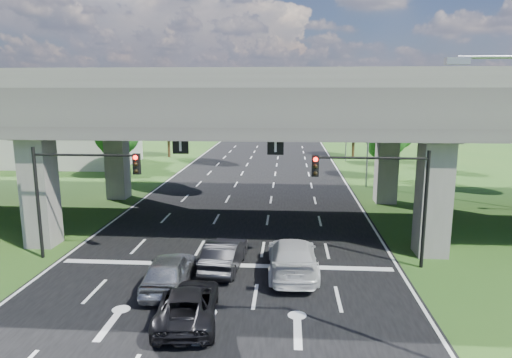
# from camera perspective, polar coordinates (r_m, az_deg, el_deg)

# --- Properties ---
(ground) EXTENTS (160.00, 160.00, 0.00)m
(ground) POSITION_cam_1_polar(r_m,az_deg,el_deg) (20.75, -5.24, -14.30)
(ground) COLOR #254F19
(ground) RESTS_ON ground
(road) EXTENTS (18.00, 120.00, 0.03)m
(road) POSITION_cam_1_polar(r_m,az_deg,el_deg) (30.01, -2.16, -6.15)
(road) COLOR black
(road) RESTS_ON ground
(overpass) EXTENTS (80.00, 15.00, 10.00)m
(overpass) POSITION_cam_1_polar(r_m,az_deg,el_deg) (30.69, -1.86, 9.24)
(overpass) COLOR #312F2D
(overpass) RESTS_ON ground
(warehouse) EXTENTS (20.00, 10.00, 4.00)m
(warehouse) POSITION_cam_1_polar(r_m,az_deg,el_deg) (61.32, -24.41, 3.58)
(warehouse) COLOR #9E9E99
(warehouse) RESTS_ON ground
(signal_right) EXTENTS (5.76, 0.54, 6.00)m
(signal_right) POSITION_cam_1_polar(r_m,az_deg,el_deg) (23.40, 15.49, -0.91)
(signal_right) COLOR black
(signal_right) RESTS_ON ground
(signal_left) EXTENTS (5.76, 0.54, 6.00)m
(signal_left) POSITION_cam_1_polar(r_m,az_deg,el_deg) (25.42, -21.61, -0.37)
(signal_left) COLOR black
(signal_left) RESTS_ON ground
(streetlight_far) EXTENTS (3.38, 0.25, 10.00)m
(streetlight_far) POSITION_cam_1_polar(r_m,az_deg,el_deg) (43.18, 13.40, 6.69)
(streetlight_far) COLOR gray
(streetlight_far) RESTS_ON ground
(streetlight_beyond) EXTENTS (3.38, 0.25, 10.00)m
(streetlight_beyond) POSITION_cam_1_polar(r_m,az_deg,el_deg) (59.00, 10.92, 7.86)
(streetlight_beyond) COLOR gray
(streetlight_beyond) RESTS_ON ground
(tree_left_near) EXTENTS (4.50, 4.50, 7.80)m
(tree_left_near) POSITION_cam_1_polar(r_m,az_deg,el_deg) (47.86, -16.99, 5.66)
(tree_left_near) COLOR black
(tree_left_near) RESTS_ON ground
(tree_left_mid) EXTENTS (3.91, 3.90, 6.76)m
(tree_left_mid) POSITION_cam_1_polar(r_m,az_deg,el_deg) (56.42, -16.92, 5.75)
(tree_left_mid) COLOR black
(tree_left_mid) RESTS_ON ground
(tree_left_far) EXTENTS (4.80, 4.80, 8.32)m
(tree_left_far) POSITION_cam_1_polar(r_m,az_deg,el_deg) (62.73, -10.92, 7.38)
(tree_left_far) COLOR black
(tree_left_far) RESTS_ON ground
(tree_right_near) EXTENTS (4.20, 4.20, 7.28)m
(tree_right_near) POSITION_cam_1_polar(r_m,az_deg,el_deg) (47.75, 16.07, 5.31)
(tree_right_near) COLOR black
(tree_right_near) RESTS_ON ground
(tree_right_mid) EXTENTS (3.91, 3.90, 6.76)m
(tree_right_mid) POSITION_cam_1_polar(r_m,az_deg,el_deg) (56.21, 17.39, 5.70)
(tree_right_mid) COLOR black
(tree_right_mid) RESTS_ON ground
(tree_right_far) EXTENTS (4.50, 4.50, 7.80)m
(tree_right_far) POSITION_cam_1_polar(r_m,az_deg,el_deg) (63.27, 12.23, 7.07)
(tree_right_far) COLOR black
(tree_right_far) RESTS_ON ground
(car_silver) EXTENTS (2.08, 4.82, 1.62)m
(car_silver) POSITION_cam_1_polar(r_m,az_deg,el_deg) (21.36, -10.79, -11.24)
(car_silver) COLOR #9EA0A5
(car_silver) RESTS_ON road
(car_dark) EXTENTS (1.94, 4.71, 1.52)m
(car_dark) POSITION_cam_1_polar(r_m,az_deg,el_deg) (23.18, -3.97, -9.40)
(car_dark) COLOR black
(car_dark) RESTS_ON road
(car_white) EXTENTS (2.54, 5.88, 1.68)m
(car_white) POSITION_cam_1_polar(r_m,az_deg,el_deg) (22.65, 4.59, -9.67)
(car_white) COLOR #BEBEBE
(car_white) RESTS_ON road
(car_trailing) EXTENTS (2.81, 5.13, 1.36)m
(car_trailing) POSITION_cam_1_polar(r_m,az_deg,el_deg) (18.53, -8.55, -15.19)
(car_trailing) COLOR black
(car_trailing) RESTS_ON road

